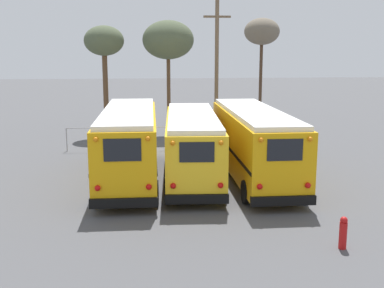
{
  "coord_description": "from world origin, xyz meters",
  "views": [
    {
      "loc": [
        -2.04,
        -21.47,
        6.06
      ],
      "look_at": [
        0.0,
        0.66,
        1.66
      ],
      "focal_mm": 45.0,
      "sensor_mm": 36.0,
      "label": 1
    }
  ],
  "objects_px": {
    "utility_pole": "(217,68)",
    "bare_tree_0": "(168,40)",
    "school_bus_2": "(254,141)",
    "bare_tree_1": "(104,43)",
    "school_bus_0": "(129,142)",
    "bare_tree_2": "(262,33)",
    "fire_hydrant": "(343,233)",
    "school_bus_1": "(192,144)"
  },
  "relations": [
    {
      "from": "school_bus_1",
      "to": "school_bus_2",
      "type": "distance_m",
      "value": 2.94
    },
    {
      "from": "school_bus_1",
      "to": "utility_pole",
      "type": "relative_size",
      "value": 1.07
    },
    {
      "from": "utility_pole",
      "to": "fire_hydrant",
      "type": "xyz_separation_m",
      "value": [
        1.29,
        -18.71,
        -4.29
      ]
    },
    {
      "from": "school_bus_0",
      "to": "utility_pole",
      "type": "xyz_separation_m",
      "value": [
        5.52,
        10.02,
        3.01
      ]
    },
    {
      "from": "fire_hydrant",
      "to": "school_bus_0",
      "type": "bearing_deg",
      "value": 128.06
    },
    {
      "from": "school_bus_2",
      "to": "bare_tree_1",
      "type": "distance_m",
      "value": 15.55
    },
    {
      "from": "fire_hydrant",
      "to": "school_bus_1",
      "type": "bearing_deg",
      "value": 114.19
    },
    {
      "from": "bare_tree_1",
      "to": "bare_tree_2",
      "type": "xyz_separation_m",
      "value": [
        12.24,
        4.52,
        0.88
      ]
    },
    {
      "from": "bare_tree_2",
      "to": "bare_tree_1",
      "type": "bearing_deg",
      "value": -159.74
    },
    {
      "from": "bare_tree_1",
      "to": "bare_tree_2",
      "type": "relative_size",
      "value": 0.9
    },
    {
      "from": "school_bus_2",
      "to": "bare_tree_0",
      "type": "height_order",
      "value": "bare_tree_0"
    },
    {
      "from": "bare_tree_0",
      "to": "school_bus_1",
      "type": "bearing_deg",
      "value": -87.6
    },
    {
      "from": "school_bus_0",
      "to": "bare_tree_2",
      "type": "xyz_separation_m",
      "value": [
        10.18,
        16.94,
        5.54
      ]
    },
    {
      "from": "bare_tree_2",
      "to": "fire_hydrant",
      "type": "relative_size",
      "value": 8.24
    },
    {
      "from": "school_bus_0",
      "to": "fire_hydrant",
      "type": "relative_size",
      "value": 10.08
    },
    {
      "from": "bare_tree_0",
      "to": "bare_tree_1",
      "type": "xyz_separation_m",
      "value": [
        -4.47,
        -0.13,
        -0.19
      ]
    },
    {
      "from": "utility_pole",
      "to": "school_bus_0",
      "type": "bearing_deg",
      "value": -118.87
    },
    {
      "from": "school_bus_1",
      "to": "utility_pole",
      "type": "height_order",
      "value": "utility_pole"
    },
    {
      "from": "school_bus_1",
      "to": "bare_tree_1",
      "type": "xyz_separation_m",
      "value": [
        -5.0,
        12.5,
        4.79
      ]
    },
    {
      "from": "bare_tree_2",
      "to": "school_bus_0",
      "type": "bearing_deg",
      "value": -120.99
    },
    {
      "from": "school_bus_2",
      "to": "bare_tree_1",
      "type": "relative_size",
      "value": 1.4
    },
    {
      "from": "bare_tree_1",
      "to": "utility_pole",
      "type": "bearing_deg",
      "value": -17.62
    },
    {
      "from": "bare_tree_0",
      "to": "bare_tree_2",
      "type": "distance_m",
      "value": 8.95
    },
    {
      "from": "school_bus_0",
      "to": "school_bus_1",
      "type": "relative_size",
      "value": 1.06
    },
    {
      "from": "school_bus_2",
      "to": "bare_tree_0",
      "type": "relative_size",
      "value": 1.33
    },
    {
      "from": "bare_tree_0",
      "to": "bare_tree_1",
      "type": "height_order",
      "value": "bare_tree_0"
    },
    {
      "from": "school_bus_2",
      "to": "fire_hydrant",
      "type": "bearing_deg",
      "value": -83.84
    },
    {
      "from": "utility_pole",
      "to": "bare_tree_0",
      "type": "relative_size",
      "value": 1.15
    },
    {
      "from": "school_bus_0",
      "to": "fire_hydrant",
      "type": "bearing_deg",
      "value": -51.94
    },
    {
      "from": "school_bus_0",
      "to": "bare_tree_1",
      "type": "height_order",
      "value": "bare_tree_1"
    },
    {
      "from": "utility_pole",
      "to": "bare_tree_1",
      "type": "relative_size",
      "value": 1.21
    },
    {
      "from": "bare_tree_2",
      "to": "fire_hydrant",
      "type": "bearing_deg",
      "value": -97.48
    },
    {
      "from": "school_bus_1",
      "to": "fire_hydrant",
      "type": "height_order",
      "value": "school_bus_1"
    },
    {
      "from": "school_bus_2",
      "to": "utility_pole",
      "type": "distance_m",
      "value": 10.57
    },
    {
      "from": "school_bus_2",
      "to": "bare_tree_0",
      "type": "bearing_deg",
      "value": 105.35
    },
    {
      "from": "school_bus_2",
      "to": "bare_tree_1",
      "type": "bearing_deg",
      "value": 122.4
    },
    {
      "from": "school_bus_2",
      "to": "fire_hydrant",
      "type": "xyz_separation_m",
      "value": [
        0.93,
        -8.6,
        -1.24
      ]
    },
    {
      "from": "school_bus_0",
      "to": "fire_hydrant",
      "type": "distance_m",
      "value": 11.12
    },
    {
      "from": "school_bus_0",
      "to": "bare_tree_2",
      "type": "relative_size",
      "value": 1.22
    },
    {
      "from": "school_bus_1",
      "to": "school_bus_2",
      "type": "height_order",
      "value": "school_bus_2"
    },
    {
      "from": "bare_tree_2",
      "to": "fire_hydrant",
      "type": "xyz_separation_m",
      "value": [
        -3.37,
        -25.64,
        -6.82
      ]
    },
    {
      "from": "school_bus_0",
      "to": "utility_pole",
      "type": "bearing_deg",
      "value": 61.13
    }
  ]
}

